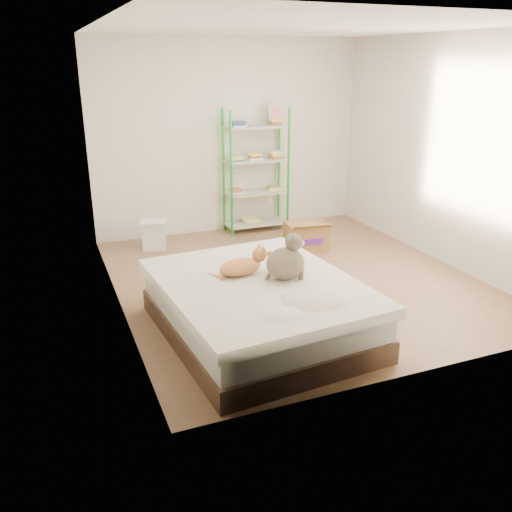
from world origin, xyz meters
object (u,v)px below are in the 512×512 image
orange_cat (240,265)px  shelf_unit (256,170)px  white_bin (154,234)px  bed (258,308)px  grey_cat (286,257)px  cardboard_box (306,236)px

orange_cat → shelf_unit: size_ratio=0.27×
shelf_unit → white_bin: (-1.53, -0.25, -0.68)m
orange_cat → white_bin: 2.51m
orange_cat → shelf_unit: bearing=58.7°
shelf_unit → orange_cat: bearing=-114.8°
shelf_unit → white_bin: shelf_unit is taller
bed → grey_cat: 0.52m
bed → shelf_unit: (1.16, 2.91, 0.62)m
grey_cat → white_bin: grey_cat is taller
orange_cat → shelf_unit: 3.00m
cardboard_box → white_bin: size_ratio=1.47×
bed → shelf_unit: bearing=63.9°
grey_cat → shelf_unit: shelf_unit is taller
grey_cat → shelf_unit: bearing=-10.6°
bed → grey_cat: (0.24, -0.04, 0.46)m
orange_cat → cardboard_box: size_ratio=0.84×
shelf_unit → grey_cat: bearing=-107.4°
orange_cat → grey_cat: bearing=-42.2°
bed → orange_cat: bearing=110.5°
bed → shelf_unit: 3.20m
orange_cat → bed: bearing=-71.6°
shelf_unit → cardboard_box: 1.28m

